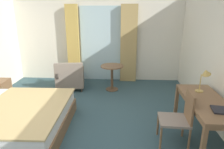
{
  "coord_description": "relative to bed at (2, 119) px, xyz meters",
  "views": [
    {
      "loc": [
        0.8,
        -3.02,
        2.14
      ],
      "look_at": [
        0.59,
        0.53,
        1.0
      ],
      "focal_mm": 32.2,
      "sensor_mm": 36.0,
      "label": 1
    }
  ],
  "objects": [
    {
      "name": "ground",
      "position": [
        1.38,
        -0.07,
        -0.32
      ],
      "size": [
        5.72,
        6.94,
        0.1
      ],
      "primitive_type": "cube",
      "color": "#334C51"
    },
    {
      "name": "wall_back",
      "position": [
        1.38,
        3.14,
        1.02
      ],
      "size": [
        5.32,
        0.12,
        2.58
      ],
      "primitive_type": "cube",
      "color": "silver",
      "rests_on": "ground"
    },
    {
      "name": "balcony_glass_door",
      "position": [
        1.48,
        3.06,
        0.87
      ],
      "size": [
        1.25,
        0.02,
        2.27
      ],
      "primitive_type": "cube",
      "color": "silver",
      "rests_on": "ground"
    },
    {
      "name": "curtain_panel_left",
      "position": [
        0.63,
        2.96,
        0.89
      ],
      "size": [
        0.37,
        0.1,
        2.31
      ],
      "primitive_type": "cube",
      "color": "tan",
      "rests_on": "ground"
    },
    {
      "name": "curtain_panel_right",
      "position": [
        2.33,
        2.96,
        0.89
      ],
      "size": [
        0.49,
        0.1,
        2.31
      ],
      "primitive_type": "cube",
      "color": "tan",
      "rests_on": "ground"
    },
    {
      "name": "bed",
      "position": [
        0.0,
        0.0,
        0.0
      ],
      "size": [
        2.27,
        1.94,
        1.0
      ],
      "color": "brown",
      "rests_on": "ground"
    },
    {
      "name": "writing_desk",
      "position": [
        3.54,
        -0.05,
        0.4
      ],
      "size": [
        0.62,
        1.46,
        0.75
      ],
      "color": "brown",
      "rests_on": "ground"
    },
    {
      "name": "desk_chair",
      "position": [
        3.11,
        -0.16,
        0.24
      ],
      "size": [
        0.5,
        0.48,
        0.93
      ],
      "color": "gray",
      "rests_on": "ground"
    },
    {
      "name": "desk_lamp",
      "position": [
        3.62,
        0.37,
        0.79
      ],
      "size": [
        0.26,
        0.2,
        0.43
      ],
      "color": "tan",
      "rests_on": "writing_desk"
    },
    {
      "name": "closed_book",
      "position": [
        3.58,
        -0.4,
        0.5
      ],
      "size": [
        0.23,
        0.28,
        0.03
      ],
      "primitive_type": "cube",
      "rotation": [
        0.0,
        0.0,
        -0.14
      ],
      "color": "#232328",
      "rests_on": "writing_desk"
    },
    {
      "name": "armchair_by_window",
      "position": [
        0.69,
        2.17,
        0.06
      ],
      "size": [
        0.86,
        0.83,
        0.81
      ],
      "color": "gray",
      "rests_on": "ground"
    },
    {
      "name": "round_cafe_table",
      "position": [
        1.87,
        2.17,
        0.25
      ],
      "size": [
        0.63,
        0.63,
        0.7
      ],
      "color": "brown",
      "rests_on": "ground"
    }
  ]
}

